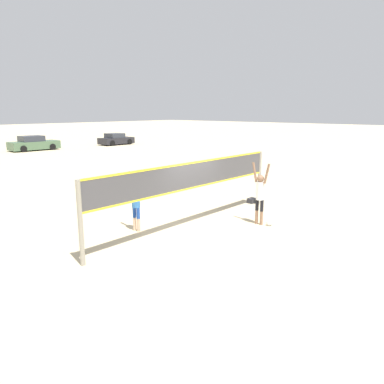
{
  "coord_description": "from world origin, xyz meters",
  "views": [
    {
      "loc": [
        -9.43,
        -8.38,
        4.06
      ],
      "look_at": [
        0.0,
        0.0,
        1.28
      ],
      "focal_mm": 35.0,
      "sensor_mm": 36.0,
      "label": 1
    }
  ],
  "objects_px": {
    "volleyball": "(269,223)",
    "volleyball_net": "(192,181)",
    "player_blocker": "(136,201)",
    "parked_car_mid": "(116,140)",
    "parked_car_near": "(34,144)",
    "player_spiker": "(260,192)",
    "gear_bag": "(252,201)"
  },
  "relations": [
    {
      "from": "volleyball",
      "to": "volleyball_net",
      "type": "bearing_deg",
      "value": 135.79
    },
    {
      "from": "player_blocker",
      "to": "parked_car_mid",
      "type": "distance_m",
      "value": 33.0
    },
    {
      "from": "parked_car_near",
      "to": "parked_car_mid",
      "type": "relative_size",
      "value": 1.2
    },
    {
      "from": "player_spiker",
      "to": "parked_car_mid",
      "type": "distance_m",
      "value": 33.48
    },
    {
      "from": "player_spiker",
      "to": "volleyball",
      "type": "xyz_separation_m",
      "value": [
        0.09,
        -0.39,
        -1.08
      ]
    },
    {
      "from": "parked_car_near",
      "to": "parked_car_mid",
      "type": "height_order",
      "value": "parked_car_near"
    },
    {
      "from": "parked_car_mid",
      "to": "gear_bag",
      "type": "bearing_deg",
      "value": -115.59
    },
    {
      "from": "player_blocker",
      "to": "volleyball",
      "type": "bearing_deg",
      "value": 48.66
    },
    {
      "from": "player_spiker",
      "to": "gear_bag",
      "type": "xyz_separation_m",
      "value": [
        2.53,
        1.93,
        -1.08
      ]
    },
    {
      "from": "gear_bag",
      "to": "parked_car_near",
      "type": "relative_size",
      "value": 0.08
    },
    {
      "from": "player_spiker",
      "to": "gear_bag",
      "type": "height_order",
      "value": "player_spiker"
    },
    {
      "from": "parked_car_near",
      "to": "gear_bag",
      "type": "bearing_deg",
      "value": -95.39
    },
    {
      "from": "volleyball_net",
      "to": "gear_bag",
      "type": "xyz_separation_m",
      "value": [
        4.44,
        0.38,
        -1.56
      ]
    },
    {
      "from": "player_spiker",
      "to": "gear_bag",
      "type": "bearing_deg",
      "value": -52.71
    },
    {
      "from": "volleyball",
      "to": "parked_car_near",
      "type": "bearing_deg",
      "value": 78.35
    },
    {
      "from": "player_spiker",
      "to": "volleyball",
      "type": "bearing_deg",
      "value": -167.14
    },
    {
      "from": "volleyball_net",
      "to": "gear_bag",
      "type": "bearing_deg",
      "value": 4.84
    },
    {
      "from": "parked_car_near",
      "to": "parked_car_mid",
      "type": "distance_m",
      "value": 9.51
    },
    {
      "from": "player_spiker",
      "to": "volleyball",
      "type": "distance_m",
      "value": 1.15
    },
    {
      "from": "volleyball_net",
      "to": "gear_bag",
      "type": "height_order",
      "value": "volleyball_net"
    },
    {
      "from": "volleyball",
      "to": "gear_bag",
      "type": "distance_m",
      "value": 3.36
    },
    {
      "from": "volleyball_net",
      "to": "volleyball",
      "type": "height_order",
      "value": "volleyball_net"
    },
    {
      "from": "player_spiker",
      "to": "player_blocker",
      "type": "bearing_deg",
      "value": 51.68
    },
    {
      "from": "volleyball",
      "to": "parked_car_mid",
      "type": "distance_m",
      "value": 33.77
    },
    {
      "from": "volleyball_net",
      "to": "parked_car_mid",
      "type": "bearing_deg",
      "value": 57.42
    },
    {
      "from": "player_spiker",
      "to": "parked_car_near",
      "type": "height_order",
      "value": "player_spiker"
    },
    {
      "from": "gear_bag",
      "to": "volleyball",
      "type": "bearing_deg",
      "value": -136.56
    },
    {
      "from": "gear_bag",
      "to": "parked_car_near",
      "type": "xyz_separation_m",
      "value": [
        3.94,
        28.63,
        0.56
      ]
    },
    {
      "from": "player_blocker",
      "to": "parked_car_near",
      "type": "distance_m",
      "value": 29.56
    },
    {
      "from": "volleyball",
      "to": "player_blocker",
      "type": "bearing_deg",
      "value": 138.66
    },
    {
      "from": "volleyball_net",
      "to": "volleyball",
      "type": "bearing_deg",
      "value": -44.21
    },
    {
      "from": "volleyball_net",
      "to": "parked_car_mid",
      "type": "distance_m",
      "value": 33.12
    }
  ]
}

